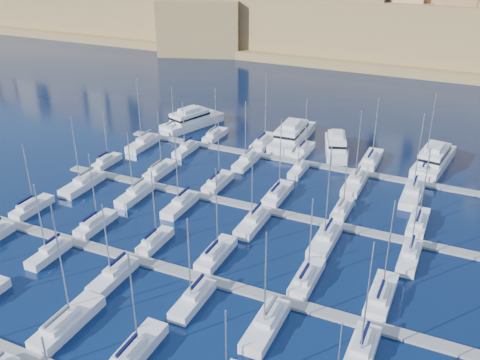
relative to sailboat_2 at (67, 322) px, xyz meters
The scene contains 46 objects.
ground 29.80m from the sailboat_2, 68.58° to the left, with size 600.00×600.00×0.00m, color black.
pontoon_mid_near 19.13m from the sailboat_2, 55.33° to the left, with size 84.00×2.00×0.40m, color slate.
pontoon_mid_far 39.27m from the sailboat_2, 73.92° to the left, with size 84.00×2.00×0.40m, color slate.
pontoon_far 60.71m from the sailboat_2, 79.68° to the left, with size 84.00×2.00×0.40m, color slate.
sailboat_2 is the anchor object (origin of this frame).
sailboat_3 10.45m from the sailboat_2, ahead, with size 2.91×9.71×14.12m.
sailboat_12 33.17m from the sailboat_2, 141.14° to the left, with size 2.52×8.39×12.65m.
sailboat_13 24.13m from the sailboat_2, 120.21° to the left, with size 2.54×8.46×13.34m.
sailboat_14 20.47m from the sailboat_2, 91.05° to the left, with size 2.30×7.67×12.90m.
sailboat_15 23.41m from the sailboat_2, 65.07° to the left, with size 2.77×9.23×14.84m.
sailboat_16 32.07m from the sailboat_2, 41.35° to the left, with size 2.74×9.14×13.27m.
sailboat_17 40.51m from the sailboat_2, 32.13° to the left, with size 2.96×9.87×15.05m.
sailboat_19 16.97m from the sailboat_2, 139.69° to the left, with size 2.31×7.71×12.79m.
sailboat_20 10.44m from the sailboat_2, 94.08° to the left, with size 2.65×8.85×12.70m.
sailboat_21 15.92m from the sailboat_2, 41.29° to the left, with size 2.60×8.67×13.57m.
sailboat_22 24.61m from the sailboat_2, 23.54° to the left, with size 3.01×10.04×14.76m.
sailboat_23 35.69m from the sailboat_2, 16.14° to the left, with size 2.96×9.86×16.53m.
sailboat_24 49.74m from the sailboat_2, 121.72° to the left, with size 2.21×7.37×11.69m.
sailboat_25 45.22m from the sailboat_2, 107.68° to the left, with size 2.68×8.94×13.27m.
sailboat_26 43.08m from the sailboat_2, 91.06° to the left, with size 2.67×8.91×13.45m.
sailboat_27 44.80m from the sailboat_2, 75.43° to the left, with size 2.85×9.51×15.19m.
sailboat_28 48.61m from the sailboat_2, 61.10° to the left, with size 2.36×7.86×12.03m.
sailboat_29 56.32m from the sailboat_2, 50.21° to the left, with size 2.80×9.32×14.08m.
sailboat_30 39.64m from the sailboat_2, 126.76° to the left, with size 3.05×10.18×14.68m.
sailboat_31 34.61m from the sailboat_2, 110.79° to the left, with size 2.69×8.96×13.16m.
sailboat_32 32.45m from the sailboat_2, 94.88° to the left, with size 2.71×9.02×14.15m.
sailboat_33 33.97m from the sailboat_2, 70.67° to the left, with size 2.87×9.58×13.81m.
sailboat_34 39.59m from the sailboat_2, 53.38° to the left, with size 3.05×10.16×16.96m.
sailboat_35 48.68m from the sailboat_2, 41.75° to the left, with size 2.65×8.85×13.09m.
sailboat_36 68.63m from the sailboat_2, 110.16° to the left, with size 2.28×7.60×11.35m.
sailboat_37 66.09m from the sailboat_2, 100.96° to the left, with size 2.56×8.53×12.09m.
sailboat_38 65.62m from the sailboat_2, 90.51° to the left, with size 3.01×10.02×17.17m.
sailboat_39 65.54m from the sailboat_2, 82.10° to the left, with size 2.58×8.60×12.42m.
sailboat_40 69.87m from the sailboat_2, 70.35° to the left, with size 3.12×10.40×14.25m.
sailboat_41 73.84m from the sailboat_2, 62.48° to the left, with size 2.93×9.75×16.45m.
sailboat_42 59.38m from the sailboat_2, 114.82° to the left, with size 2.97×9.92×15.96m.
sailboat_43 56.74m from the sailboat_2, 104.86° to the left, with size 2.40×7.98×11.97m.
sailboat_44 54.36m from the sailboat_2, 89.88° to the left, with size 2.69×8.96×14.07m.
sailboat_45 56.26m from the sailboat_2, 78.44° to the left, with size 2.23×7.42×10.30m.
sailboat_46 58.41m from the sailboat_2, 66.77° to the left, with size 3.11×10.36×15.68m.
sailboat_47 63.13m from the sailboat_2, 57.77° to the left, with size 3.27×10.90×16.64m.
motor_yacht_a 72.58m from the sailboat_2, 107.08° to the left, with size 10.34×17.65×5.25m.
motor_yacht_b 70.51m from the sailboat_2, 86.42° to the left, with size 6.27×19.18×5.25m.
motor_yacht_c 69.79m from the sailboat_2, 77.35° to the left, with size 8.51×14.88×5.25m.
motor_yacht_d 78.02m from the sailboat_2, 63.01° to the left, with size 7.42×17.78×5.25m.
fortified_city 183.83m from the sailboat_2, 86.66° to the left, with size 460.00×108.95×59.52m.
Camera 1 is at (30.12, -65.87, 45.54)m, focal length 40.00 mm.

